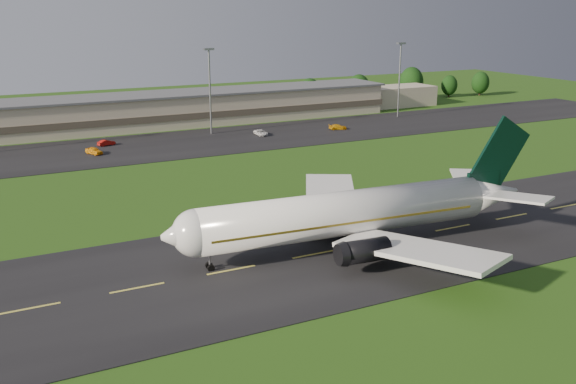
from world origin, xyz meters
name	(u,v)px	position (x,y,z in m)	size (l,w,h in m)	color
ground	(387,241)	(0.00, 0.00, 0.00)	(360.00, 360.00, 0.00)	#254A12
taxiway	(387,241)	(0.00, 0.00, 0.05)	(220.00, 30.00, 0.10)	black
apron	(203,142)	(0.00, 72.00, 0.05)	(260.00, 30.00, 0.10)	black
airliner	(351,213)	(-5.83, -0.06, 4.66)	(51.29, 42.07, 15.57)	white
terminal	(195,108)	(6.40, 96.18, 3.99)	(145.00, 16.00, 8.40)	#C3B295
light_mast_centre	(210,81)	(5.00, 80.00, 12.74)	(2.40, 1.20, 20.35)	gray
light_mast_east	(400,71)	(60.00, 80.00, 12.74)	(2.40, 1.20, 20.35)	gray
tree_line	(278,94)	(35.26, 105.63, 4.92)	(192.81, 9.51, 10.70)	black
service_vehicle_a	(94,151)	(-24.59, 69.72, 0.84)	(1.74, 4.32, 1.47)	orange
service_vehicle_b	(106,143)	(-20.51, 77.31, 0.74)	(1.36, 3.90, 1.29)	#960E0A
service_vehicle_c	(261,133)	(14.85, 72.74, 0.74)	(2.12, 4.60, 1.28)	white
service_vehicle_d	(338,127)	(35.10, 70.89, 0.75)	(1.83, 4.50, 1.31)	orange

